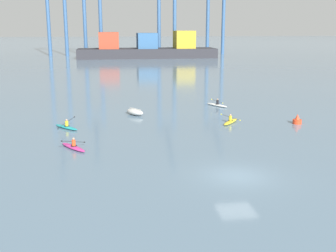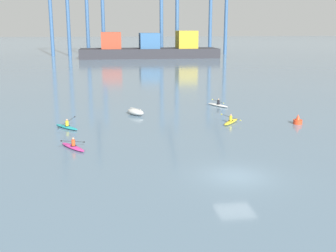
{
  "view_description": "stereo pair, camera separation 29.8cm",
  "coord_description": "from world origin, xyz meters",
  "px_view_note": "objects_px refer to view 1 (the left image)",
  "views": [
    {
      "loc": [
        -8.37,
        -25.44,
        9.69
      ],
      "look_at": [
        -2.85,
        12.46,
        0.6
      ],
      "focal_mm": 44.93,
      "sensor_mm": 36.0,
      "label": 1
    },
    {
      "loc": [
        -8.08,
        -25.48,
        9.69
      ],
      "look_at": [
        -2.85,
        12.46,
        0.6
      ],
      "focal_mm": 44.93,
      "sensor_mm": 36.0,
      "label": 2
    }
  ],
  "objects_px": {
    "gantry_crane_east_mid": "(167,1)",
    "kayak_teal": "(66,127)",
    "capsized_dinghy": "(135,112)",
    "kayak_magenta": "(73,147)",
    "kayak_white": "(217,105)",
    "container_barge": "(147,49)",
    "gantry_crane_east": "(216,3)",
    "gantry_crane_west_mid": "(92,4)",
    "channel_buoy": "(297,120)",
    "kayak_yellow": "(231,121)"
  },
  "relations": [
    {
      "from": "gantry_crane_east",
      "to": "kayak_magenta",
      "type": "bearing_deg",
      "value": -109.93
    },
    {
      "from": "channel_buoy",
      "to": "kayak_teal",
      "type": "xyz_separation_m",
      "value": [
        -23.17,
        1.3,
        -0.19
      ]
    },
    {
      "from": "gantry_crane_east_mid",
      "to": "kayak_teal",
      "type": "relative_size",
      "value": 11.91
    },
    {
      "from": "capsized_dinghy",
      "to": "kayak_yellow",
      "type": "distance_m",
      "value": 10.92
    },
    {
      "from": "kayak_teal",
      "to": "container_barge",
      "type": "bearing_deg",
      "value": 79.69
    },
    {
      "from": "gantry_crane_east_mid",
      "to": "channel_buoy",
      "type": "height_order",
      "value": "gantry_crane_east_mid"
    },
    {
      "from": "container_barge",
      "to": "kayak_magenta",
      "type": "relative_size",
      "value": 13.81
    },
    {
      "from": "gantry_crane_east_mid",
      "to": "kayak_yellow",
      "type": "bearing_deg",
      "value": -94.43
    },
    {
      "from": "gantry_crane_east_mid",
      "to": "capsized_dinghy",
      "type": "relative_size",
      "value": 12.74
    },
    {
      "from": "gantry_crane_east",
      "to": "kayak_teal",
      "type": "xyz_separation_m",
      "value": [
        -42.65,
        -107.17,
        -17.49
      ]
    },
    {
      "from": "kayak_yellow",
      "to": "container_barge",
      "type": "bearing_deg",
      "value": 89.7
    },
    {
      "from": "gantry_crane_east",
      "to": "kayak_teal",
      "type": "relative_size",
      "value": 11.47
    },
    {
      "from": "gantry_crane_east_mid",
      "to": "kayak_magenta",
      "type": "distance_m",
      "value": 110.53
    },
    {
      "from": "gantry_crane_east_mid",
      "to": "kayak_white",
      "type": "height_order",
      "value": "gantry_crane_east_mid"
    },
    {
      "from": "gantry_crane_west_mid",
      "to": "gantry_crane_east",
      "type": "distance_m",
      "value": 42.7
    },
    {
      "from": "gantry_crane_west_mid",
      "to": "kayak_magenta",
      "type": "bearing_deg",
      "value": -89.4
    },
    {
      "from": "channel_buoy",
      "to": "gantry_crane_east_mid",
      "type": "bearing_deg",
      "value": 89.4
    },
    {
      "from": "gantry_crane_west_mid",
      "to": "gantry_crane_east",
      "type": "bearing_deg",
      "value": 2.42
    },
    {
      "from": "gantry_crane_east",
      "to": "gantry_crane_west_mid",
      "type": "bearing_deg",
      "value": -177.58
    },
    {
      "from": "gantry_crane_west_mid",
      "to": "kayak_yellow",
      "type": "bearing_deg",
      "value": -81.07
    },
    {
      "from": "gantry_crane_west_mid",
      "to": "kayak_white",
      "type": "relative_size",
      "value": 10.92
    },
    {
      "from": "gantry_crane_west_mid",
      "to": "gantry_crane_east_mid",
      "type": "distance_m",
      "value": 24.97
    },
    {
      "from": "gantry_crane_west_mid",
      "to": "kayak_teal",
      "type": "distance_m",
      "value": 106.68
    },
    {
      "from": "container_barge",
      "to": "gantry_crane_west_mid",
      "type": "bearing_deg",
      "value": 145.48
    },
    {
      "from": "container_barge",
      "to": "kayak_white",
      "type": "bearing_deg",
      "value": -89.63
    },
    {
      "from": "kayak_magenta",
      "to": "kayak_white",
      "type": "bearing_deg",
      "value": 45.46
    },
    {
      "from": "capsized_dinghy",
      "to": "kayak_white",
      "type": "distance_m",
      "value": 11.24
    },
    {
      "from": "gantry_crane_east_mid",
      "to": "channel_buoy",
      "type": "xyz_separation_m",
      "value": [
        -1.06,
        -100.74,
        -17.39
      ]
    },
    {
      "from": "kayak_teal",
      "to": "gantry_crane_west_mid",
      "type": "bearing_deg",
      "value": 90.0
    },
    {
      "from": "gantry_crane_west_mid",
      "to": "kayak_white",
      "type": "height_order",
      "value": "gantry_crane_west_mid"
    },
    {
      "from": "gantry_crane_east",
      "to": "kayak_teal",
      "type": "bearing_deg",
      "value": -111.7
    },
    {
      "from": "container_barge",
      "to": "gantry_crane_east_mid",
      "type": "relative_size",
      "value": 1.23
    },
    {
      "from": "gantry_crane_east_mid",
      "to": "kayak_teal",
      "type": "bearing_deg",
      "value": -103.7
    },
    {
      "from": "kayak_white",
      "to": "kayak_magenta",
      "type": "relative_size",
      "value": 1.03
    },
    {
      "from": "kayak_yellow",
      "to": "kayak_white",
      "type": "relative_size",
      "value": 0.95
    },
    {
      "from": "gantry_crane_east_mid",
      "to": "kayak_teal",
      "type": "xyz_separation_m",
      "value": [
        -24.23,
        -99.44,
        -17.57
      ]
    },
    {
      "from": "channel_buoy",
      "to": "kayak_teal",
      "type": "relative_size",
      "value": 0.34
    },
    {
      "from": "capsized_dinghy",
      "to": "kayak_magenta",
      "type": "relative_size",
      "value": 0.88
    },
    {
      "from": "capsized_dinghy",
      "to": "kayak_white",
      "type": "height_order",
      "value": "kayak_white"
    },
    {
      "from": "gantry_crane_west_mid",
      "to": "container_barge",
      "type": "bearing_deg",
      "value": -34.52
    },
    {
      "from": "capsized_dinghy",
      "to": "kayak_teal",
      "type": "distance_m",
      "value": 8.94
    },
    {
      "from": "capsized_dinghy",
      "to": "kayak_magenta",
      "type": "bearing_deg",
      "value": -114.86
    },
    {
      "from": "kayak_white",
      "to": "kayak_teal",
      "type": "bearing_deg",
      "value": -151.76
    },
    {
      "from": "kayak_magenta",
      "to": "kayak_teal",
      "type": "relative_size",
      "value": 1.06
    },
    {
      "from": "gantry_crane_east_mid",
      "to": "kayak_white",
      "type": "xyz_separation_m",
      "value": [
        -6.65,
        -90.0,
        -17.57
      ]
    },
    {
      "from": "capsized_dinghy",
      "to": "kayak_teal",
      "type": "xyz_separation_m",
      "value": [
        -7.07,
        -5.48,
        -0.18
      ]
    },
    {
      "from": "capsized_dinghy",
      "to": "channel_buoy",
      "type": "bearing_deg",
      "value": -22.81
    },
    {
      "from": "gantry_crane_west_mid",
      "to": "kayak_yellow",
      "type": "height_order",
      "value": "gantry_crane_west_mid"
    },
    {
      "from": "kayak_yellow",
      "to": "kayak_white",
      "type": "xyz_separation_m",
      "value": [
        1.04,
        9.4,
        0.0
      ]
    },
    {
      "from": "container_barge",
      "to": "channel_buoy",
      "type": "height_order",
      "value": "container_barge"
    }
  ]
}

